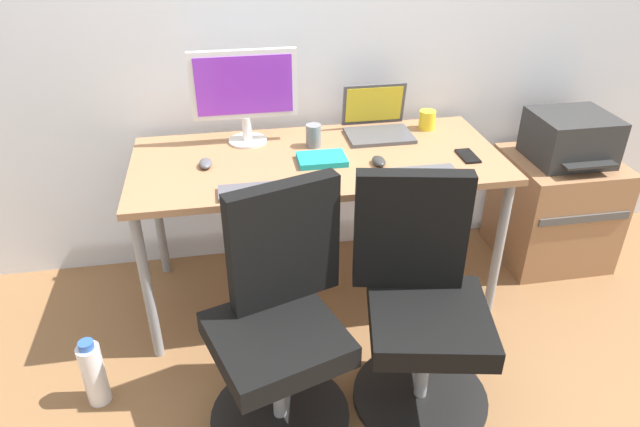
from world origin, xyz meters
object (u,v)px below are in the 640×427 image
object	(u,v)px
office_chair_left	(280,325)
desktop_monitor	(244,90)
printer	(570,138)
side_cabinet	(553,208)
water_bottle_on_floor	(94,373)
coffee_mug	(427,120)
office_chair_right	(421,308)
open_laptop	(377,123)

from	to	relation	value
office_chair_left	desktop_monitor	size ratio (longest dim) A/B	1.96
printer	desktop_monitor	distance (m)	1.64
office_chair_left	side_cabinet	bearing A→B (deg)	27.69
side_cabinet	water_bottle_on_floor	distance (m)	2.40
printer	office_chair_left	bearing A→B (deg)	-152.33
desktop_monitor	side_cabinet	bearing A→B (deg)	-3.83
office_chair_left	desktop_monitor	world-z (taller)	desktop_monitor
printer	coffee_mug	bearing A→B (deg)	170.68
water_bottle_on_floor	office_chair_right	bearing A→B (deg)	-7.22
office_chair_right	water_bottle_on_floor	world-z (taller)	office_chair_right
water_bottle_on_floor	printer	bearing A→B (deg)	16.07
printer	open_laptop	size ratio (longest dim) A/B	1.29
printer	office_chair_right	bearing A→B (deg)	-141.58
office_chair_right	coffee_mug	bearing A→B (deg)	71.47
open_laptop	coffee_mug	size ratio (longest dim) A/B	3.37
side_cabinet	printer	size ratio (longest dim) A/B	1.45
water_bottle_on_floor	open_laptop	xyz separation A→B (m)	(1.32, 0.77, 0.66)
office_chair_right	side_cabinet	distance (m)	1.33
side_cabinet	coffee_mug	world-z (taller)	coffee_mug
desktop_monitor	office_chair_right	bearing A→B (deg)	-58.58
side_cabinet	desktop_monitor	xyz separation A→B (m)	(-1.61, 0.11, 0.71)
printer	water_bottle_on_floor	bearing A→B (deg)	-163.93
side_cabinet	coffee_mug	bearing A→B (deg)	170.75
office_chair_left	printer	xyz separation A→B (m)	(1.57, 0.83, 0.28)
desktop_monitor	open_laptop	bearing A→B (deg)	-0.48
office_chair_left	side_cabinet	xyz separation A→B (m)	(1.57, 0.83, -0.13)
printer	water_bottle_on_floor	distance (m)	2.46
office_chair_left	open_laptop	distance (m)	1.17
open_laptop	coffee_mug	world-z (taller)	open_laptop
side_cabinet	desktop_monitor	world-z (taller)	desktop_monitor
office_chair_right	open_laptop	size ratio (longest dim) A/B	3.03
office_chair_left	printer	size ratio (longest dim) A/B	2.35
printer	coffee_mug	size ratio (longest dim) A/B	4.35
side_cabinet	desktop_monitor	distance (m)	1.76
side_cabinet	water_bottle_on_floor	bearing A→B (deg)	-163.91
printer	desktop_monitor	size ratio (longest dim) A/B	0.83
water_bottle_on_floor	coffee_mug	world-z (taller)	coffee_mug
office_chair_right	water_bottle_on_floor	size ratio (longest dim) A/B	3.03
office_chair_right	open_laptop	world-z (taller)	open_laptop
office_chair_left	desktop_monitor	distance (m)	1.10
side_cabinet	office_chair_left	bearing A→B (deg)	-152.31
water_bottle_on_floor	open_laptop	bearing A→B (deg)	30.13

